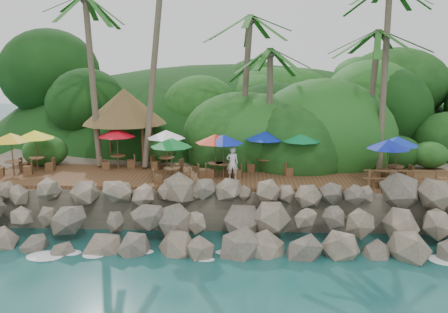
{
  "coord_description": "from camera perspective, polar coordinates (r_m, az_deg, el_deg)",
  "views": [
    {
      "loc": [
        1.14,
        -19.65,
        8.8
      ],
      "look_at": [
        0.0,
        6.0,
        3.4
      ],
      "focal_mm": 37.97,
      "sensor_mm": 36.0,
      "label": 1
    }
  ],
  "objects": [
    {
      "name": "palms",
      "position": [
        28.56,
        3.57,
        18.06
      ],
      "size": [
        23.09,
        7.09,
        14.52
      ],
      "color": "brown",
      "rests_on": "ground"
    },
    {
      "name": "seawall",
      "position": [
        22.99,
        -0.45,
        -7.56
      ],
      "size": [
        29.0,
        4.0,
        2.3
      ],
      "primitive_type": null,
      "color": "gray",
      "rests_on": "ground"
    },
    {
      "name": "waiter",
      "position": [
        25.56,
        1.01,
        -0.81
      ],
      "size": [
        0.69,
        0.49,
        1.78
      ],
      "primitive_type": "imported",
      "rotation": [
        0.0,
        0.0,
        3.24
      ],
      "color": "white",
      "rests_on": "terrace"
    },
    {
      "name": "jungle_foliage",
      "position": [
        35.77,
        0.64,
        -2.37
      ],
      "size": [
        44.0,
        16.0,
        12.0
      ],
      "primitive_type": null,
      "color": "#143811",
      "rests_on": "ground"
    },
    {
      "name": "ground",
      "position": [
        21.57,
        -0.72,
        -12.21
      ],
      "size": [
        140.0,
        140.0,
        0.0
      ],
      "primitive_type": "plane",
      "color": "#19514F",
      "rests_on": "ground"
    },
    {
      "name": "jungle_hill",
      "position": [
        44.06,
        1.01,
        0.35
      ],
      "size": [
        44.8,
        28.0,
        15.4
      ],
      "primitive_type": "ellipsoid",
      "color": "#143811",
      "rests_on": "ground"
    },
    {
      "name": "dining_clusters",
      "position": [
        26.14,
        -1.28,
        1.94
      ],
      "size": [
        23.23,
        5.28,
        2.4
      ],
      "color": "brown",
      "rests_on": "terrace"
    },
    {
      "name": "land_base",
      "position": [
        36.51,
        0.7,
        -0.38
      ],
      "size": [
        32.0,
        25.2,
        2.1
      ],
      "primitive_type": "cube",
      "color": "gray",
      "rests_on": "ground"
    },
    {
      "name": "palapa",
      "position": [
        30.44,
        -11.91,
        5.95
      ],
      "size": [
        5.3,
        5.3,
        4.6
      ],
      "color": "brown",
      "rests_on": "ground"
    },
    {
      "name": "foam_line",
      "position": [
        21.83,
        -0.68,
        -11.82
      ],
      "size": [
        25.2,
        0.8,
        0.06
      ],
      "color": "white",
      "rests_on": "ground"
    },
    {
      "name": "terrace",
      "position": [
        26.51,
        0.0,
        -2.54
      ],
      "size": [
        26.0,
        5.0,
        0.2
      ],
      "primitive_type": "cube",
      "color": "brown",
      "rests_on": "land_base"
    },
    {
      "name": "railing",
      "position": [
        26.08,
        25.33,
        -2.35
      ],
      "size": [
        8.3,
        0.1,
        1.0
      ],
      "color": "brown",
      "rests_on": "terrace"
    }
  ]
}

